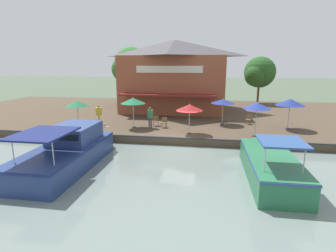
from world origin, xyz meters
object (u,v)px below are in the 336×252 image
object	(u,v)px
patio_umbrella_far_corner	(189,107)
cafe_chair_back_row_seat	(156,121)
motorboat_nearest_quay	(267,161)
motorboat_far_downstream	(73,149)
cafe_chair_under_first_umbrella	(164,122)
patio_umbrella_mid_patio_left	(133,101)
patio_umbrella_by_entrance	(290,102)
person_mid_patio	(99,112)
patio_umbrella_near_quay_edge	(257,106)
tree_behind_restaurant	(130,66)
patio_umbrella_mid_patio_right	(77,104)
person_at_quay_edge	(150,115)
tree_upstream_bank	(259,73)
waterfront_restaurant	(175,75)
patio_umbrella_back_row	(223,101)
cafe_chair_facing_river	(249,119)

from	to	relation	value
patio_umbrella_far_corner	cafe_chair_back_row_seat	size ratio (longest dim) A/B	2.76
motorboat_nearest_quay	motorboat_far_downstream	bearing A→B (deg)	-88.98
cafe_chair_under_first_umbrella	patio_umbrella_mid_patio_left	bearing A→B (deg)	-82.20
patio_umbrella_by_entrance	person_mid_patio	bearing A→B (deg)	-86.34
patio_umbrella_near_quay_edge	cafe_chair_back_row_seat	size ratio (longest dim) A/B	3.05
person_mid_patio	tree_behind_restaurant	size ratio (longest dim) A/B	0.24
patio_umbrella_far_corner	patio_umbrella_mid_patio_right	world-z (taller)	patio_umbrella_far_corner
person_at_quay_edge	tree_upstream_bank	world-z (taller)	tree_upstream_bank
tree_upstream_bank	tree_behind_restaurant	distance (m)	17.51
patio_umbrella_mid_patio_left	motorboat_far_downstream	xyz separation A→B (m)	(7.34, -1.60, -1.95)
waterfront_restaurant	tree_upstream_bank	world-z (taller)	waterfront_restaurant
cafe_chair_back_row_seat	person_mid_patio	bearing A→B (deg)	-85.69
patio_umbrella_far_corner	patio_umbrella_mid_patio_right	bearing A→B (deg)	-93.92
patio_umbrella_far_corner	tree_behind_restaurant	bearing A→B (deg)	-148.66
patio_umbrella_near_quay_edge	patio_umbrella_far_corner	size ratio (longest dim) A/B	1.11
waterfront_restaurant	patio_umbrella_mid_patio_left	world-z (taller)	waterfront_restaurant
waterfront_restaurant	patio_umbrella_mid_patio_left	xyz separation A→B (m)	(10.02, -2.20, -1.81)
patio_umbrella_mid_patio_right	cafe_chair_under_first_umbrella	xyz separation A→B (m)	(-1.12, 7.24, -1.58)
patio_umbrella_by_entrance	tree_upstream_bank	bearing A→B (deg)	-179.83
patio_umbrella_near_quay_edge	patio_umbrella_by_entrance	distance (m)	4.24
tree_upstream_bank	person_at_quay_edge	bearing A→B (deg)	-34.47
patio_umbrella_far_corner	motorboat_far_downstream	bearing A→B (deg)	-47.45
patio_umbrella_near_quay_edge	motorboat_far_downstream	world-z (taller)	patio_umbrella_near_quay_edge
patio_umbrella_by_entrance	person_at_quay_edge	size ratio (longest dim) A/B	1.45
patio_umbrella_by_entrance	patio_umbrella_back_row	world-z (taller)	patio_umbrella_by_entrance
cafe_chair_facing_river	person_at_quay_edge	bearing A→B (deg)	-71.65
patio_umbrella_mid_patio_left	patio_umbrella_back_row	world-z (taller)	patio_umbrella_mid_patio_left
patio_umbrella_by_entrance	patio_umbrella_back_row	size ratio (longest dim) A/B	1.11
patio_umbrella_back_row	tree_behind_restaurant	distance (m)	16.70
cafe_chair_under_first_umbrella	patio_umbrella_near_quay_edge	bearing A→B (deg)	76.35
person_at_quay_edge	person_mid_patio	bearing A→B (deg)	-94.74
cafe_chair_facing_river	cafe_chair_back_row_seat	xyz separation A→B (m)	(2.03, -8.12, 0.00)
cafe_chair_facing_river	person_mid_patio	xyz separation A→B (m)	(2.41, -13.20, 0.67)
patio_umbrella_far_corner	person_mid_patio	bearing A→B (deg)	-102.90
patio_umbrella_near_quay_edge	motorboat_far_downstream	distance (m)	13.00
patio_umbrella_mid_patio_right	person_mid_patio	size ratio (longest dim) A/B	1.30
patio_umbrella_by_entrance	person_mid_patio	distance (m)	16.27
patio_umbrella_mid_patio_left	motorboat_far_downstream	size ratio (longest dim) A/B	0.30
patio_umbrella_mid_patio_left	motorboat_far_downstream	distance (m)	7.77
cafe_chair_back_row_seat	tree_behind_restaurant	size ratio (longest dim) A/B	0.11
patio_umbrella_mid_patio_right	tree_behind_restaurant	distance (m)	14.84
motorboat_nearest_quay	tree_upstream_bank	xyz separation A→B (m)	(-23.82, 3.30, 3.99)
patio_umbrella_by_entrance	person_mid_patio	xyz separation A→B (m)	(1.04, -16.20, -1.10)
patio_umbrella_near_quay_edge	motorboat_far_downstream	size ratio (longest dim) A/B	0.30
motorboat_nearest_quay	tree_behind_restaurant	xyz separation A→B (m)	(-20.92, -13.95, 4.87)
motorboat_nearest_quay	waterfront_restaurant	bearing A→B (deg)	-156.82
patio_umbrella_near_quay_edge	tree_behind_restaurant	distance (m)	20.95
motorboat_far_downstream	tree_behind_restaurant	xyz separation A→B (m)	(-21.12, -2.79, 4.69)
motorboat_nearest_quay	cafe_chair_under_first_umbrella	bearing A→B (deg)	-137.08
motorboat_far_downstream	patio_umbrella_mid_patio_right	bearing A→B (deg)	-155.08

